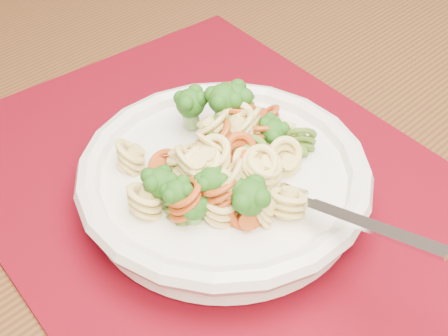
% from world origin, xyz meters
% --- Properties ---
extents(dining_table, '(1.58, 1.34, 0.71)m').
position_xyz_m(dining_table, '(-0.32, 0.50, 0.61)').
color(dining_table, '#563518').
rests_on(dining_table, ground).
extents(placemat, '(0.58, 0.54, 0.00)m').
position_xyz_m(placemat, '(-0.35, 0.44, 0.71)').
color(placemat, '#610411').
rests_on(placemat, dining_table).
extents(pasta_bowl, '(0.23, 0.23, 0.04)m').
position_xyz_m(pasta_bowl, '(-0.34, 0.42, 0.74)').
color(pasta_bowl, silver).
rests_on(pasta_bowl, placemat).
extents(pasta_broccoli_heap, '(0.20, 0.20, 0.06)m').
position_xyz_m(pasta_broccoli_heap, '(-0.34, 0.42, 0.76)').
color(pasta_broccoli_heap, '#D9C86B').
rests_on(pasta_broccoli_heap, pasta_bowl).
extents(fork, '(0.17, 0.10, 0.08)m').
position_xyz_m(fork, '(-0.28, 0.40, 0.76)').
color(fork, silver).
rests_on(fork, pasta_bowl).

